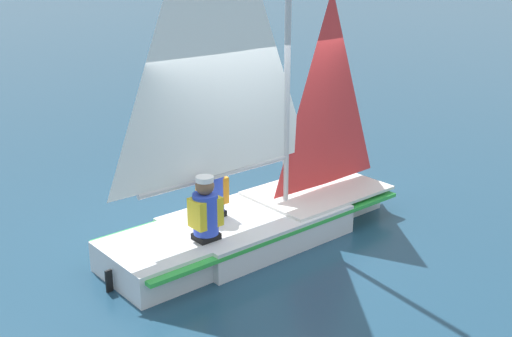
# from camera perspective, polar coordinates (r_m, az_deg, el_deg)

# --- Properties ---
(ground_plane) EXTENTS (260.00, 260.00, 0.00)m
(ground_plane) POSITION_cam_1_polar(r_m,az_deg,el_deg) (8.54, 0.00, -6.23)
(ground_plane) COLOR navy
(sailboat_main) EXTENTS (3.54, 4.07, 4.93)m
(sailboat_main) POSITION_cam_1_polar(r_m,az_deg,el_deg) (8.23, -0.23, -1.77)
(sailboat_main) COLOR silver
(sailboat_main) RESTS_ON ground_plane
(sailor_helm) EXTENTS (0.42, 0.43, 1.16)m
(sailor_helm) POSITION_cam_1_polar(r_m,az_deg,el_deg) (8.19, -3.89, -2.68)
(sailor_helm) COLOR black
(sailor_helm) RESTS_ON ground_plane
(sailor_crew) EXTENTS (0.42, 0.43, 1.16)m
(sailor_crew) POSITION_cam_1_polar(r_m,az_deg,el_deg) (7.55, -4.49, -4.54)
(sailor_crew) COLOR black
(sailor_crew) RESTS_ON ground_plane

